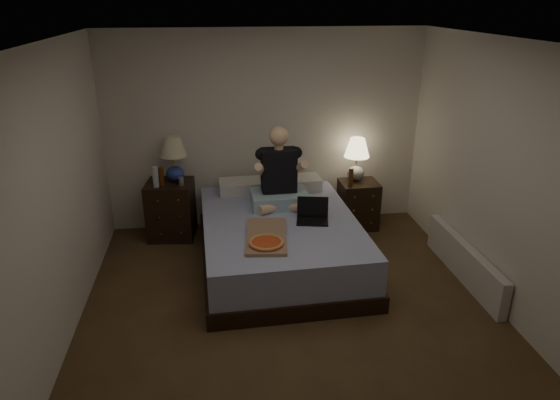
{
  "coord_description": "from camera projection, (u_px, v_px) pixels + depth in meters",
  "views": [
    {
      "loc": [
        -0.66,
        -3.89,
        2.82
      ],
      "look_at": [
        0.0,
        0.9,
        0.85
      ],
      "focal_mm": 32.0,
      "sensor_mm": 36.0,
      "label": 1
    }
  ],
  "objects": [
    {
      "name": "laptop",
      "position": [
        313.0,
        212.0,
        5.38
      ],
      "size": [
        0.39,
        0.34,
        0.24
      ],
      "primitive_type": null,
      "rotation": [
        0.0,
        0.0,
        -0.2
      ],
      "color": "black",
      "rests_on": "bed"
    },
    {
      "name": "lamp_right",
      "position": [
        356.0,
        160.0,
        6.36
      ],
      "size": [
        0.38,
        0.38,
        0.56
      ],
      "primitive_type": null,
      "rotation": [
        0.0,
        0.0,
        0.23
      ],
      "color": "gray",
      "rests_on": "nightstand_right"
    },
    {
      "name": "person",
      "position": [
        279.0,
        168.0,
        5.67
      ],
      "size": [
        0.67,
        0.53,
        0.93
      ],
      "primitive_type": null,
      "rotation": [
        0.0,
        0.0,
        0.01
      ],
      "color": "black",
      "rests_on": "bed"
    },
    {
      "name": "lamp_left",
      "position": [
        174.0,
        159.0,
        6.05
      ],
      "size": [
        0.38,
        0.38,
        0.56
      ],
      "primitive_type": null,
      "rotation": [
        0.0,
        0.0,
        -0.19
      ],
      "color": "#283A94",
      "rests_on": "nightstand_left"
    },
    {
      "name": "beer_bottle_right",
      "position": [
        351.0,
        177.0,
        6.24
      ],
      "size": [
        0.06,
        0.06,
        0.23
      ],
      "primitive_type": "cylinder",
      "color": "#582D0C",
      "rests_on": "nightstand_right"
    },
    {
      "name": "pizza_box",
      "position": [
        266.0,
        244.0,
        4.85
      ],
      "size": [
        0.48,
        0.8,
        0.08
      ],
      "primitive_type": null,
      "rotation": [
        0.0,
        0.0,
        -0.11
      ],
      "color": "#A07960",
      "rests_on": "bed"
    },
    {
      "name": "soda_can",
      "position": [
        181.0,
        181.0,
        5.99
      ],
      "size": [
        0.07,
        0.07,
        0.1
      ],
      "primitive_type": "cylinder",
      "color": "#B5B5B0",
      "rests_on": "nightstand_left"
    },
    {
      "name": "water_bottle",
      "position": [
        155.0,
        177.0,
        5.9
      ],
      "size": [
        0.07,
        0.07,
        0.25
      ],
      "primitive_type": "cylinder",
      "color": "silver",
      "rests_on": "nightstand_left"
    },
    {
      "name": "floor",
      "position": [
        293.0,
        319.0,
        4.72
      ],
      "size": [
        4.0,
        4.5,
        0.0
      ],
      "primitive_type": "cube",
      "color": "brown",
      "rests_on": "ground"
    },
    {
      "name": "wall_back",
      "position": [
        265.0,
        131.0,
        6.31
      ],
      "size": [
        4.0,
        0.0,
        2.5
      ],
      "primitive_type": "cube",
      "rotation": [
        1.57,
        0.0,
        0.0
      ],
      "color": "white",
      "rests_on": "ground"
    },
    {
      "name": "beer_bottle_left",
      "position": [
        161.0,
        177.0,
        5.95
      ],
      "size": [
        0.06,
        0.06,
        0.23
      ],
      "primitive_type": "cylinder",
      "color": "#532B0B",
      "rests_on": "nightstand_left"
    },
    {
      "name": "wall_right",
      "position": [
        513.0,
        185.0,
        4.5
      ],
      "size": [
        0.0,
        4.5,
        2.5
      ],
      "primitive_type": "cube",
      "rotation": [
        1.57,
        0.0,
        -1.57
      ],
      "color": "white",
      "rests_on": "ground"
    },
    {
      "name": "wall_left",
      "position": [
        48.0,
        209.0,
        4.0
      ],
      "size": [
        0.0,
        4.5,
        2.5
      ],
      "primitive_type": "cube",
      "rotation": [
        1.57,
        0.0,
        1.57
      ],
      "color": "white",
      "rests_on": "ground"
    },
    {
      "name": "ceiling",
      "position": [
        296.0,
        43.0,
        3.78
      ],
      "size": [
        4.0,
        4.5,
        0.0
      ],
      "primitive_type": "cube",
      "rotation": [
        3.14,
        0.0,
        0.0
      ],
      "color": "white",
      "rests_on": "ground"
    },
    {
      "name": "wall_front",
      "position": [
        378.0,
        384.0,
        2.19
      ],
      "size": [
        4.0,
        0.0,
        2.5
      ],
      "primitive_type": "cube",
      "rotation": [
        -1.57,
        0.0,
        0.0
      ],
      "color": "white",
      "rests_on": "ground"
    },
    {
      "name": "radiator",
      "position": [
        464.0,
        262.0,
        5.33
      ],
      "size": [
        0.1,
        1.6,
        0.4
      ],
      "primitive_type": "cube",
      "color": "silver",
      "rests_on": "floor"
    },
    {
      "name": "bed",
      "position": [
        280.0,
        242.0,
        5.59
      ],
      "size": [
        1.74,
        2.28,
        0.56
      ],
      "primitive_type": "cube",
      "rotation": [
        0.0,
        0.0,
        0.03
      ],
      "color": "#5363A6",
      "rests_on": "floor"
    },
    {
      "name": "nightstand_left",
      "position": [
        171.0,
        210.0,
        6.23
      ],
      "size": [
        0.61,
        0.56,
        0.72
      ],
      "primitive_type": "cube",
      "rotation": [
        0.0,
        0.0,
        -0.12
      ],
      "color": "black",
      "rests_on": "floor"
    },
    {
      "name": "nightstand_right",
      "position": [
        358.0,
        204.0,
        6.51
      ],
      "size": [
        0.48,
        0.43,
        0.62
      ],
      "primitive_type": "cube",
      "rotation": [
        0.0,
        0.0,
        0.01
      ],
      "color": "black",
      "rests_on": "floor"
    }
  ]
}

